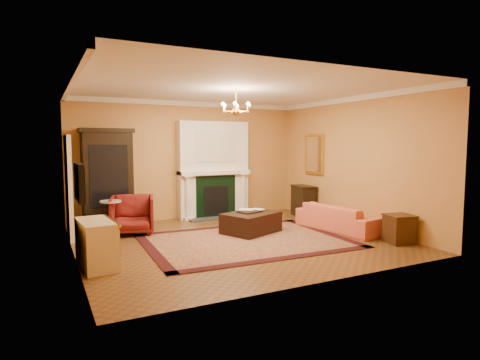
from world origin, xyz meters
TOP-DOWN VIEW (x-y plane):
  - floor at (0.00, 0.00)m, footprint 6.00×5.50m
  - ceiling at (0.00, 0.00)m, footprint 6.00×5.50m
  - wall_back at (0.00, 2.76)m, footprint 6.00×0.02m
  - wall_front at (0.00, -2.76)m, footprint 6.00×0.02m
  - wall_left at (-3.01, 0.00)m, footprint 0.02×5.50m
  - wall_right at (3.01, 0.00)m, footprint 0.02×5.50m
  - fireplace at (0.60, 2.57)m, footprint 1.90×0.70m
  - crown_molding at (0.00, 0.96)m, footprint 6.00×5.50m
  - doorway at (-2.95, 1.70)m, footprint 0.08×1.05m
  - tv_panel at (-2.95, -0.60)m, footprint 0.09×0.95m
  - gilt_mirror at (2.97, 1.40)m, footprint 0.06×0.76m
  - chandelier at (-0.00, 0.00)m, footprint 0.63×0.55m
  - oriental_rug at (0.13, -0.17)m, footprint 4.03×3.09m
  - china_cabinet at (-2.09, 2.49)m, footprint 1.11×0.53m
  - wingback_armchair at (-1.74, 1.51)m, footprint 1.05×1.01m
  - pedestal_table at (-2.21, 1.35)m, footprint 0.43×0.43m
  - commode at (-2.73, -0.60)m, footprint 0.55×1.03m
  - coral_sofa at (2.43, -0.24)m, footprint 0.87×2.07m
  - end_table at (2.72, -1.65)m, footprint 0.55×0.55m
  - console_table at (2.78, 1.60)m, footprint 0.50×0.76m
  - leather_ottoman at (0.56, 0.41)m, footprint 1.38×1.21m
  - ottoman_tray at (0.56, 0.48)m, footprint 0.55×0.48m
  - book_a at (0.46, 0.46)m, footprint 0.15×0.22m
  - book_b at (0.70, 0.48)m, footprint 0.18×0.10m
  - topiary_left at (0.02, 2.53)m, footprint 0.16×0.16m
  - topiary_right at (1.22, 2.53)m, footprint 0.14×0.14m

SIDE VIEW (x-z plane):
  - floor at x=0.00m, z-range -0.02..0.00m
  - oriental_rug at x=0.13m, z-range 0.00..0.02m
  - leather_ottoman at x=0.56m, z-range 0.02..0.44m
  - end_table at x=2.72m, z-range 0.00..0.53m
  - commode at x=-2.73m, z-range 0.00..0.74m
  - coral_sofa at x=2.43m, z-range 0.00..0.78m
  - console_table at x=2.78m, z-range 0.00..0.78m
  - pedestal_table at x=-2.21m, z-range 0.06..0.83m
  - wingback_armchair at x=-1.74m, z-range 0.00..0.91m
  - ottoman_tray at x=0.56m, z-range 0.44..0.48m
  - book_b at x=0.70m, z-range 0.48..0.74m
  - book_a at x=0.46m, z-range 0.48..0.79m
  - doorway at x=-2.95m, z-range 0.00..2.10m
  - china_cabinet at x=-2.09m, z-range 0.00..2.18m
  - fireplace at x=0.60m, z-range -0.06..2.44m
  - tv_panel at x=-2.95m, z-range 1.06..1.64m
  - topiary_right at x=1.22m, z-range 1.25..1.63m
  - topiary_left at x=0.02m, z-range 1.25..1.69m
  - wall_back at x=0.00m, z-range 0.00..3.00m
  - wall_front at x=0.00m, z-range 0.00..3.00m
  - wall_left at x=-3.01m, z-range 0.00..3.00m
  - wall_right at x=3.01m, z-range 0.00..3.00m
  - gilt_mirror at x=2.97m, z-range 1.12..2.17m
  - chandelier at x=0.00m, z-range 2.34..2.87m
  - crown_molding at x=0.00m, z-range 2.88..3.00m
  - ceiling at x=0.00m, z-range 3.00..3.02m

